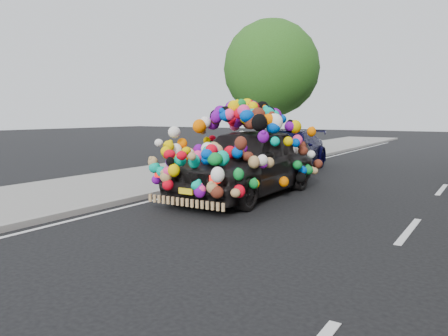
% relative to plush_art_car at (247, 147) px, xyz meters
% --- Properties ---
extents(ground, '(100.00, 100.00, 0.00)m').
position_rel_plush_art_car_xyz_m(ground, '(0.49, -1.48, -1.23)').
color(ground, black).
rests_on(ground, ground).
extents(sidewalk, '(4.00, 60.00, 0.12)m').
position_rel_plush_art_car_xyz_m(sidewalk, '(-3.81, -1.48, -1.17)').
color(sidewalk, gray).
rests_on(sidewalk, ground).
extents(kerb, '(0.15, 60.00, 0.13)m').
position_rel_plush_art_car_xyz_m(kerb, '(-1.86, -1.48, -1.16)').
color(kerb, gray).
rests_on(kerb, ground).
extents(lane_markings, '(6.00, 50.00, 0.01)m').
position_rel_plush_art_car_xyz_m(lane_markings, '(4.09, -1.48, -1.22)').
color(lane_markings, silver).
rests_on(lane_markings, ground).
extents(tree_near_sidewalk, '(4.20, 4.20, 6.13)m').
position_rel_plush_art_car_xyz_m(tree_near_sidewalk, '(-3.31, 8.02, 2.80)').
color(tree_near_sidewalk, '#332114').
rests_on(tree_near_sidewalk, ground).
extents(plush_art_car, '(2.46, 5.28, 2.37)m').
position_rel_plush_art_car_xyz_m(plush_art_car, '(0.00, 0.00, 0.00)').
color(plush_art_car, black).
rests_on(plush_art_car, ground).
extents(navy_sedan, '(2.71, 5.26, 1.46)m').
position_rel_plush_art_car_xyz_m(navy_sedan, '(-1.08, 4.93, -0.50)').
color(navy_sedan, black).
rests_on(navy_sedan, ground).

